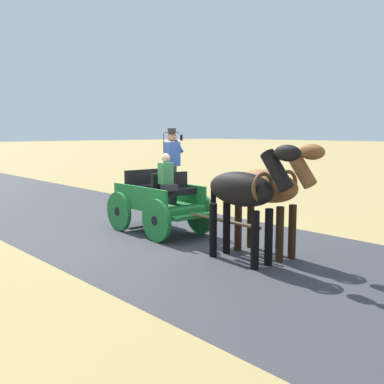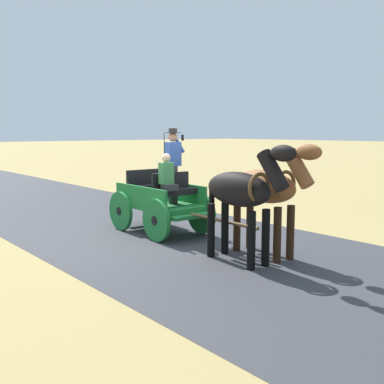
{
  "view_description": "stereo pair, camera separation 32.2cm",
  "coord_description": "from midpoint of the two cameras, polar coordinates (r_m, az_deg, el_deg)",
  "views": [
    {
      "loc": [
        6.46,
        8.24,
        2.43
      ],
      "look_at": [
        -0.2,
        0.79,
        1.1
      ],
      "focal_mm": 42.77,
      "sensor_mm": 36.0,
      "label": 1
    },
    {
      "loc": [
        6.22,
        8.45,
        2.43
      ],
      "look_at": [
        -0.2,
        0.79,
        1.1
      ],
      "focal_mm": 42.77,
      "sensor_mm": 36.0,
      "label": 2
    }
  ],
  "objects": [
    {
      "name": "ground_plane",
      "position": [
        10.76,
        -2.7,
        -5.48
      ],
      "size": [
        200.0,
        200.0,
        0.0
      ],
      "primitive_type": "plane",
      "color": "tan"
    },
    {
      "name": "road_surface",
      "position": [
        10.76,
        -2.7,
        -5.46
      ],
      "size": [
        5.96,
        160.0,
        0.01
      ],
      "primitive_type": "cube",
      "color": "#38383D",
      "rests_on": "ground"
    },
    {
      "name": "horse_drawn_carriage",
      "position": [
        10.98,
        -2.9,
        -0.88
      ],
      "size": [
        1.45,
        4.51,
        2.5
      ],
      "color": "#1E7233",
      "rests_on": "ground"
    },
    {
      "name": "horse_near_side",
      "position": [
        8.93,
        10.46,
        0.34
      ],
      "size": [
        0.64,
        2.13,
        2.21
      ],
      "color": "brown",
      "rests_on": "ground"
    },
    {
      "name": "horse_off_side",
      "position": [
        8.42,
        7.36,
        -0.03
      ],
      "size": [
        0.61,
        2.13,
        2.21
      ],
      "color": "black",
      "rests_on": "ground"
    }
  ]
}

